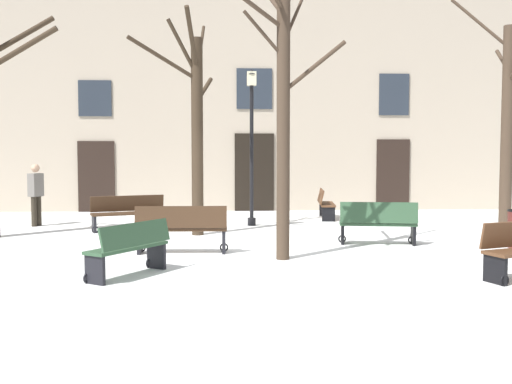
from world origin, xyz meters
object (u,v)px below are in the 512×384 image
object	(u,v)px
bench_by_litter_bin	(378,223)
bench_facing_shops	(129,212)
bench_back_to_back_right	(130,248)
streetlamp	(252,131)
bench_back_to_back_left	(325,204)
tree_right_of_center	(283,94)
tree_foreground	(196,124)
bench_near_lamp	(182,228)
tree_left_of_center	(507,122)
person_near_bench	(36,192)

from	to	relation	value
bench_by_litter_bin	bench_facing_shops	xyz separation A→B (m)	(-5.59, 2.69, -0.02)
bench_back_to_back_right	streetlamp	bearing A→B (deg)	-165.38
bench_back_to_back_left	bench_by_litter_bin	xyz separation A→B (m)	(0.25, -4.96, 0.02)
tree_right_of_center	bench_by_litter_bin	size ratio (longest dim) A/B	3.45
tree_foreground	bench_back_to_back_left	xyz separation A→B (m)	(3.62, 3.24, -2.14)
tree_foreground	bench_by_litter_bin	bearing A→B (deg)	-24.00
bench_near_lamp	bench_by_litter_bin	bearing A→B (deg)	-166.61
tree_right_of_center	bench_facing_shops	size ratio (longest dim) A/B	3.00
bench_near_lamp	bench_by_litter_bin	xyz separation A→B (m)	(4.04, 0.87, -0.03)
bench_back_to_back_left	bench_facing_shops	bearing A→B (deg)	119.60
bench_facing_shops	tree_left_of_center	bearing A→B (deg)	-22.23
bench_back_to_back_right	bench_by_litter_bin	bearing A→B (deg)	155.75
tree_foreground	bench_back_to_back_right	bearing A→B (deg)	-100.22
bench_near_lamp	person_near_bench	world-z (taller)	person_near_bench
bench_facing_shops	person_near_bench	distance (m)	2.77
tree_right_of_center	person_near_bench	xyz separation A→B (m)	(-5.96, 5.24, -2.08)
tree_foreground	bench_near_lamp	size ratio (longest dim) A/B	2.86
tree_left_of_center	bench_back_to_back_left	world-z (taller)	tree_left_of_center
tree_foreground	bench_back_to_back_right	size ratio (longest dim) A/B	3.39
tree_left_of_center	bench_by_litter_bin	bearing A→B (deg)	-149.19
tree_left_of_center	streetlamp	size ratio (longest dim) A/B	1.41
tree_foreground	bench_back_to_back_left	bearing A→B (deg)	41.87
streetlamp	bench_back_to_back_right	bearing A→B (deg)	-109.17
bench_back_to_back_left	bench_back_to_back_right	bearing A→B (deg)	157.08
bench_by_litter_bin	bench_facing_shops	size ratio (longest dim) A/B	0.87
tree_left_of_center	streetlamp	world-z (taller)	tree_left_of_center
bench_facing_shops	person_near_bench	world-z (taller)	person_near_bench
bench_back_to_back_left	person_near_bench	xyz separation A→B (m)	(-7.89, -1.31, 0.46)
tree_foreground	tree_right_of_center	world-z (taller)	tree_right_of_center
tree_foreground	bench_near_lamp	world-z (taller)	tree_foreground
streetlamp	person_near_bench	world-z (taller)	streetlamp
bench_near_lamp	streetlamp	bearing A→B (deg)	-108.53
person_near_bench	tree_foreground	bearing A→B (deg)	88.96
tree_right_of_center	person_near_bench	bearing A→B (deg)	138.69
tree_right_of_center	tree_left_of_center	bearing A→B (deg)	32.72
tree_right_of_center	streetlamp	xyz separation A→B (m)	(-0.30, 5.05, -0.48)
bench_by_litter_bin	streetlamp	bearing A→B (deg)	-45.03
bench_near_lamp	bench_by_litter_bin	world-z (taller)	bench_near_lamp
bench_back_to_back_right	bench_back_to_back_left	xyz separation A→B (m)	(4.46, 7.90, -0.01)
tree_right_of_center	streetlamp	bearing A→B (deg)	93.37
bench_by_litter_bin	tree_right_of_center	bearing A→B (deg)	45.33
tree_left_of_center	tree_foreground	world-z (taller)	tree_left_of_center
bench_back_to_back_right	tree_right_of_center	bearing A→B (deg)	152.07
tree_foreground	bench_facing_shops	world-z (taller)	tree_foreground
tree_foreground	bench_back_to_back_left	world-z (taller)	tree_foreground
person_near_bench	bench_by_litter_bin	bearing A→B (deg)	89.13
tree_right_of_center	bench_back_to_back_right	world-z (taller)	tree_right_of_center
tree_foreground	bench_by_litter_bin	xyz separation A→B (m)	(3.87, -1.72, -2.13)
bench_near_lamp	bench_by_litter_bin	distance (m)	4.13
tree_right_of_center	bench_near_lamp	xyz separation A→B (m)	(-1.86, 0.71, -2.50)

